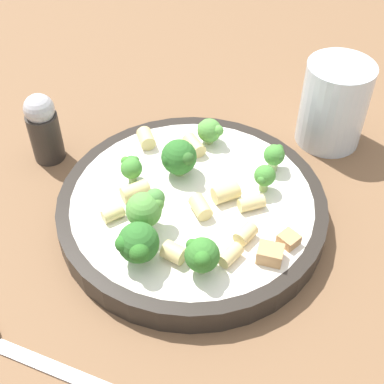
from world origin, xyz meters
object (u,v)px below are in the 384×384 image
object	(u,v)px
chicken_chunk_1	(289,239)
rigatoni_1	(135,191)
pasta_bowl	(192,207)
rigatoni_5	(251,203)
broccoli_floret_7	(147,208)
chicken_chunk_0	(270,254)
rigatoni_8	(169,252)
rigatoni_6	(146,138)
rigatoni_2	(113,213)
rigatoni_4	(246,234)
broccoli_floret_0	(264,176)
broccoli_floret_2	(210,131)
broccoli_floret_1	(179,158)
rigatoni_7	(226,193)
drinking_glass	(333,109)
broccoli_floret_3	(138,244)
pepper_shaker	(44,128)
rigatoni_3	(194,145)
rigatoni_9	(230,255)
broccoli_floret_5	(275,156)
rigatoni_0	(201,207)
broccoli_floret_6	(131,167)
broccoli_floret_4	(202,255)

from	to	relation	value
chicken_chunk_1	rigatoni_1	bearing A→B (deg)	-10.20
pasta_bowl	rigatoni_5	bearing A→B (deg)	179.88
broccoli_floret_7	chicken_chunk_0	bearing A→B (deg)	173.35
rigatoni_8	rigatoni_6	bearing A→B (deg)	-67.06
rigatoni_2	rigatoni_4	xyz separation A→B (m)	(-0.13, -0.00, 0.00)
pasta_bowl	chicken_chunk_1	size ratio (longest dim) A/B	15.87
broccoli_floret_0	rigatoni_6	bearing A→B (deg)	-18.48
broccoli_floret_2	chicken_chunk_0	world-z (taller)	broccoli_floret_2
rigatoni_2	broccoli_floret_1	bearing A→B (deg)	-122.57
rigatoni_1	rigatoni_7	distance (m)	0.09
rigatoni_1	drinking_glass	bearing A→B (deg)	-137.67
broccoli_floret_3	pepper_shaker	world-z (taller)	pepper_shaker
rigatoni_3	rigatoni_9	xyz separation A→B (m)	(-0.06, 0.14, -0.00)
rigatoni_6	chicken_chunk_1	size ratio (longest dim) A/B	1.35
rigatoni_7	broccoli_floret_5	bearing A→B (deg)	-127.65
rigatoni_2	rigatoni_6	world-z (taller)	rigatoni_6
rigatoni_3	chicken_chunk_1	world-z (taller)	rigatoni_3
broccoli_floret_0	drinking_glass	xyz separation A→B (m)	(-0.07, -0.14, -0.00)
pasta_bowl	rigatoni_0	distance (m)	0.03
rigatoni_7	broccoli_floret_3	bearing A→B (deg)	56.05
pasta_bowl	broccoli_floret_7	bearing A→B (deg)	54.63
broccoli_floret_6	rigatoni_0	size ratio (longest dim) A/B	1.23
broccoli_floret_2	rigatoni_1	xyz separation A→B (m)	(0.06, 0.10, -0.01)
broccoli_floret_0	rigatoni_9	world-z (taller)	broccoli_floret_0
broccoli_floret_1	rigatoni_2	bearing A→B (deg)	57.43
broccoli_floret_4	drinking_glass	bearing A→B (deg)	-112.98
rigatoni_1	rigatoni_2	xyz separation A→B (m)	(0.01, 0.03, -0.00)
broccoli_floret_6	rigatoni_8	distance (m)	0.11
rigatoni_6	rigatoni_9	distance (m)	0.19
broccoli_floret_4	drinking_glass	world-z (taller)	drinking_glass
broccoli_floret_6	rigatoni_3	distance (m)	0.08
rigatoni_0	rigatoni_6	distance (m)	0.12
broccoli_floret_1	broccoli_floret_6	size ratio (longest dim) A/B	1.38
rigatoni_9	pepper_shaker	xyz separation A→B (m)	(0.24, -0.13, 0.01)
broccoli_floret_1	rigatoni_2	world-z (taller)	broccoli_floret_1
broccoli_floret_7	rigatoni_7	bearing A→B (deg)	-140.87
broccoli_floret_4	broccoli_floret_5	distance (m)	0.16
chicken_chunk_1	rigatoni_5	bearing A→B (deg)	-43.12
broccoli_floret_6	rigatoni_4	bearing A→B (deg)	156.60
broccoli_floret_0	pepper_shaker	size ratio (longest dim) A/B	0.36
broccoli_floret_7	rigatoni_6	bearing A→B (deg)	-73.54
broccoli_floret_7	rigatoni_3	size ratio (longest dim) A/B	1.57
rigatoni_0	rigatoni_3	bearing A→B (deg)	-74.15
rigatoni_6	rigatoni_1	bearing A→B (deg)	98.11
rigatoni_7	chicken_chunk_0	distance (m)	0.09
broccoli_floret_1	broccoli_floret_5	xyz separation A→B (m)	(-0.10, -0.03, -0.00)
broccoli_floret_0	rigatoni_1	size ratio (longest dim) A/B	1.12
broccoli_floret_4	rigatoni_4	bearing A→B (deg)	-125.89
rigatoni_5	rigatoni_8	bearing A→B (deg)	50.25
broccoli_floret_2	rigatoni_9	bearing A→B (deg)	106.99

